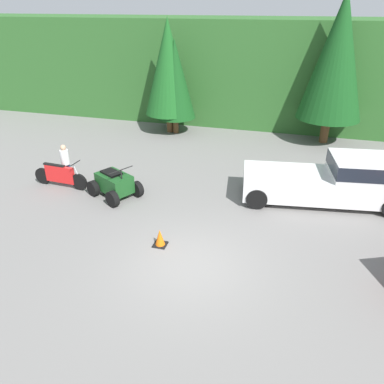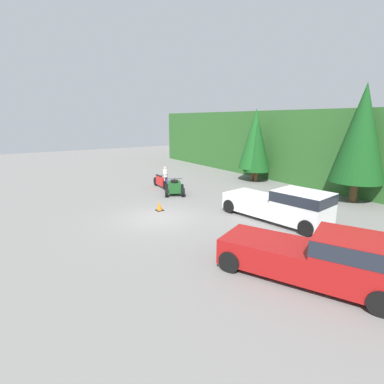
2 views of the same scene
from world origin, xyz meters
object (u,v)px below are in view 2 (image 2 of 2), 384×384
object	(u,v)px
traffic_cone	(160,206)
rider_person	(165,176)
quad_atv	(175,188)
pickup_truck_red	(322,256)
pickup_truck_second	(284,204)
dirt_bike	(160,182)

from	to	relation	value
traffic_cone	rider_person	bearing A→B (deg)	148.29
rider_person	quad_atv	bearing A→B (deg)	2.99
pickup_truck_red	pickup_truck_second	size ratio (longest dim) A/B	0.99
quad_atv	pickup_truck_second	bearing A→B (deg)	40.80
pickup_truck_second	traffic_cone	size ratio (longest dim) A/B	10.74
traffic_cone	dirt_bike	bearing A→B (deg)	152.08
traffic_cone	pickup_truck_red	bearing A→B (deg)	3.85
pickup_truck_red	traffic_cone	bearing A→B (deg)	159.79
pickup_truck_second	traffic_cone	bearing A→B (deg)	-148.06
dirt_bike	pickup_truck_second	bearing A→B (deg)	12.36
pickup_truck_red	traffic_cone	xyz separation A→B (m)	(-10.02, -0.67, -0.69)
pickup_truck_second	dirt_bike	xyz separation A→B (m)	(-10.61, -1.65, -0.46)
pickup_truck_red	rider_person	xyz separation A→B (m)	(-15.28, 2.58, -0.05)
pickup_truck_red	dirt_bike	bearing A→B (deg)	148.03
pickup_truck_second	traffic_cone	distance (m)	6.98
pickup_truck_red	quad_atv	bearing A→B (deg)	147.17
rider_person	traffic_cone	world-z (taller)	rider_person
pickup_truck_red	traffic_cone	world-z (taller)	pickup_truck_red
quad_atv	rider_person	world-z (taller)	rider_person
quad_atv	rider_person	bearing A→B (deg)	-165.36
pickup_truck_second	dirt_bike	size ratio (longest dim) A/B	2.42
pickup_truck_second	rider_person	world-z (taller)	pickup_truck_second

